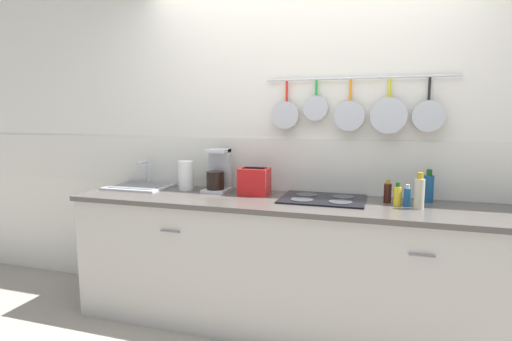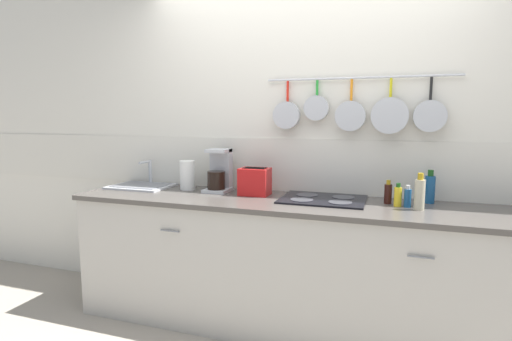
# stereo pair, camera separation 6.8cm
# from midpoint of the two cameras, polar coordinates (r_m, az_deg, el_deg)

# --- Properties ---
(ground_plane) EXTENTS (12.00, 12.00, 0.00)m
(ground_plane) POSITION_cam_midpoint_polar(r_m,az_deg,el_deg) (3.08, 6.02, -21.49)
(ground_plane) COLOR #9E9384
(wall_back) EXTENTS (7.20, 0.16, 2.60)m
(wall_back) POSITION_cam_midpoint_polar(r_m,az_deg,el_deg) (3.06, 7.97, 3.41)
(wall_back) COLOR silver
(wall_back) RESTS_ON ground_plane
(cabinet_base) EXTENTS (3.16, 0.64, 0.89)m
(cabinet_base) POSITION_cam_midpoint_polar(r_m,az_deg,el_deg) (2.89, 6.14, -13.74)
(cabinet_base) COLOR #B7B2A8
(cabinet_base) RESTS_ON ground_plane
(countertop) EXTENTS (3.20, 0.66, 0.03)m
(countertop) POSITION_cam_midpoint_polar(r_m,az_deg,el_deg) (2.76, 6.28, -4.73)
(countertop) COLOR #4C4742
(countertop) RESTS_ON cabinet_base
(sink_basin) EXTENTS (0.48, 0.37, 0.21)m
(sink_basin) POSITION_cam_midpoint_polar(r_m,az_deg,el_deg) (3.40, -15.47, -2.00)
(sink_basin) COLOR #B7BABF
(sink_basin) RESTS_ON countertop
(paper_towel_roll) EXTENTS (0.12, 0.12, 0.23)m
(paper_towel_roll) POSITION_cam_midpoint_polar(r_m,az_deg,el_deg) (3.19, -9.18, -0.67)
(paper_towel_roll) COLOR white
(paper_towel_roll) RESTS_ON countertop
(coffee_maker) EXTENTS (0.18, 0.22, 0.33)m
(coffee_maker) POSITION_cam_midpoint_polar(r_m,az_deg,el_deg) (3.10, -4.67, -0.45)
(coffee_maker) COLOR #B7BABF
(coffee_maker) RESTS_ON countertop
(toaster) EXTENTS (0.23, 0.17, 0.20)m
(toaster) POSITION_cam_midpoint_polar(r_m,az_deg,el_deg) (2.94, 0.48, -1.58)
(toaster) COLOR red
(toaster) RESTS_ON countertop
(cooktop) EXTENTS (0.58, 0.44, 0.01)m
(cooktop) POSITION_cam_midpoint_polar(r_m,az_deg,el_deg) (2.81, 10.22, -4.06)
(cooktop) COLOR black
(cooktop) RESTS_ON countertop
(bottle_sesame_oil) EXTENTS (0.05, 0.05, 0.16)m
(bottle_sesame_oil) POSITION_cam_midpoint_polar(r_m,az_deg,el_deg) (2.80, 19.00, -3.09)
(bottle_sesame_oil) COLOR #33140F
(bottle_sesame_oil) RESTS_ON countertop
(bottle_dish_soap) EXTENTS (0.05, 0.05, 0.15)m
(bottle_dish_soap) POSITION_cam_midpoint_polar(r_m,az_deg,el_deg) (2.74, 20.28, -3.45)
(bottle_dish_soap) COLOR yellow
(bottle_dish_soap) RESTS_ON countertop
(bottle_cooking_wine) EXTENTS (0.04, 0.04, 0.14)m
(bottle_cooking_wine) POSITION_cam_midpoint_polar(r_m,az_deg,el_deg) (2.73, 21.51, -3.62)
(bottle_cooking_wine) COLOR navy
(bottle_cooking_wine) RESTS_ON countertop
(bottle_olive_oil) EXTENTS (0.06, 0.06, 0.23)m
(bottle_olive_oil) POSITION_cam_midpoint_polar(r_m,az_deg,el_deg) (2.68, 23.02, -3.08)
(bottle_olive_oil) COLOR #BFB799
(bottle_olive_oil) RESTS_ON countertop
(bottle_vinegar) EXTENTS (0.07, 0.07, 0.22)m
(bottle_vinegar) POSITION_cam_midpoint_polar(r_m,az_deg,el_deg) (2.92, 24.20, -2.37)
(bottle_vinegar) COLOR navy
(bottle_vinegar) RESTS_ON countertop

